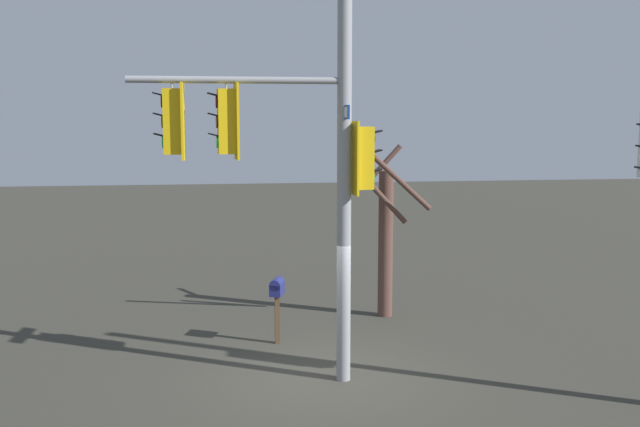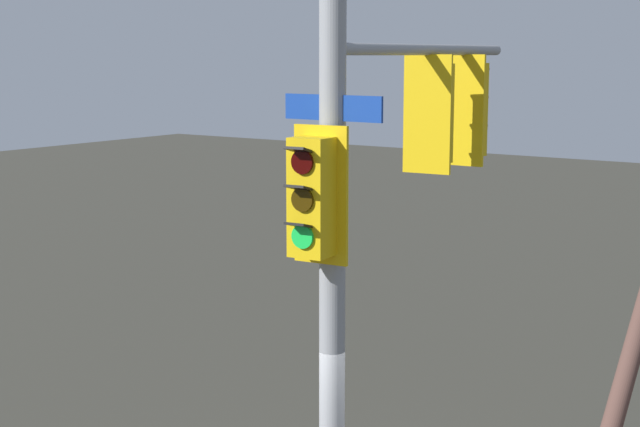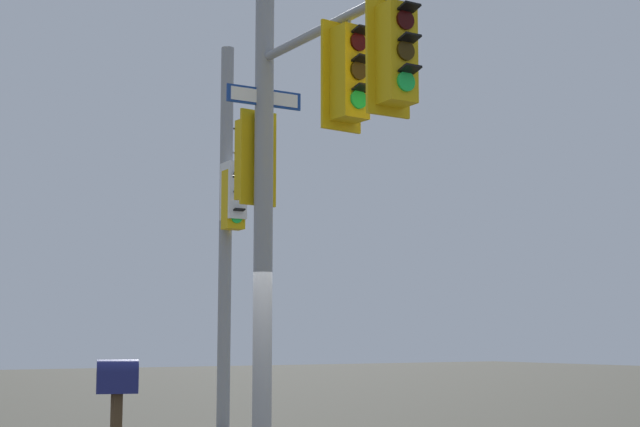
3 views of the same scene
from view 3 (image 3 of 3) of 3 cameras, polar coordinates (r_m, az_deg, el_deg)
main_signal_pole_assembly at (r=12.44m, az=-1.29°, el=7.63°), size 4.38×3.55×9.33m
secondary_pole_assembly at (r=17.92m, az=-5.48°, el=-0.24°), size 0.79×0.37×7.19m
mailbox at (r=10.66m, az=-12.03°, el=-10.15°), size 0.36×0.49×1.41m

